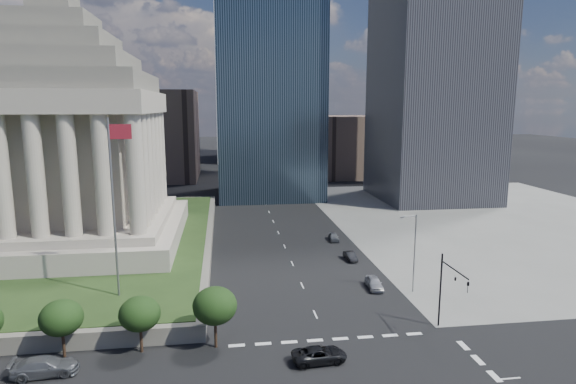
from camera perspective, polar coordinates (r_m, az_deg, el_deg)
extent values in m
plane|color=black|center=(132.35, -3.35, 0.03)|extent=(500.00, 500.00, 0.00)
cube|color=slate|center=(108.39, 23.55, -3.05)|extent=(68.00, 90.00, 0.03)
cube|color=#615D53|center=(90.07, -30.55, -5.59)|extent=(66.00, 70.00, 1.80)
cube|color=#213616|center=(89.84, -30.60, -5.01)|extent=(64.00, 68.00, 0.10)
cylinder|color=slate|center=(56.40, -19.98, -1.94)|extent=(0.24, 0.24, 20.00)
cube|color=maroon|center=(55.10, -19.29, 6.76)|extent=(2.40, 0.05, 1.60)
cube|color=black|center=(125.71, -2.38, 13.24)|extent=(26.00, 26.00, 60.00)
cube|color=brown|center=(165.87, 6.93, 5.49)|extent=(20.00, 30.00, 20.00)
cube|color=brown|center=(161.46, -15.00, 6.52)|extent=(24.00, 30.00, 28.00)
cylinder|color=black|center=(54.14, 17.60, -11.01)|extent=(0.18, 0.18, 8.00)
cylinder|color=black|center=(50.77, 19.13, -8.69)|extent=(0.14, 5.50, 0.14)
cube|color=black|center=(48.74, 20.55, -10.56)|extent=(0.30, 0.30, 1.10)
cylinder|color=slate|center=(62.40, 14.76, -7.08)|extent=(0.16, 0.16, 10.00)
cylinder|color=slate|center=(60.85, 14.18, -2.81)|extent=(1.80, 0.12, 0.12)
cube|color=slate|center=(60.54, 13.38, -2.94)|extent=(0.50, 0.22, 0.14)
imported|color=black|center=(46.47, 3.76, -18.68)|extent=(5.26, 2.80, 1.41)
imported|color=#4F5156|center=(49.18, -26.84, -17.96)|extent=(5.78, 2.83, 1.62)
imported|color=#93949B|center=(63.80, 10.18, -10.55)|extent=(2.07, 4.47, 1.48)
imported|color=black|center=(74.45, 7.39, -7.55)|extent=(3.76, 1.51, 1.22)
imported|color=slate|center=(84.64, 5.46, -5.30)|extent=(1.90, 4.02, 1.33)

